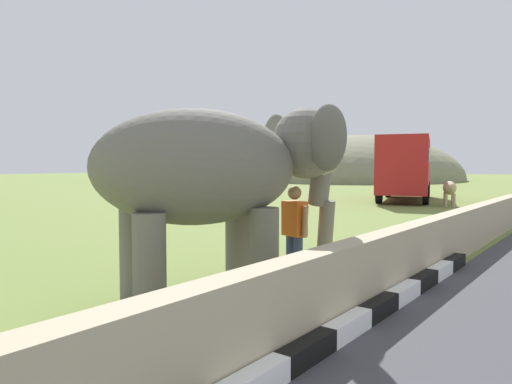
% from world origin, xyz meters
% --- Properties ---
extents(barrier_parapet, '(28.00, 0.36, 1.00)m').
position_xyz_m(barrier_parapet, '(2.00, 4.26, 0.50)').
color(barrier_parapet, tan).
rests_on(barrier_parapet, ground_plane).
extents(elephant, '(4.01, 3.30, 2.94)m').
position_xyz_m(elephant, '(3.17, 6.24, 1.92)').
color(elephant, '#68655C').
rests_on(elephant, ground_plane).
extents(person_handler, '(0.34, 0.65, 1.66)m').
position_xyz_m(person_handler, '(4.48, 5.79, 0.93)').
color(person_handler, navy).
rests_on(person_handler, ground_plane).
extents(bus_red, '(8.48, 4.73, 3.50)m').
position_xyz_m(bus_red, '(23.94, 10.98, 2.08)').
color(bus_red, '#B21E1E').
rests_on(bus_red, ground_plane).
extents(cow_near, '(1.91, 1.08, 1.23)m').
position_xyz_m(cow_near, '(21.42, 7.88, 0.87)').
color(cow_near, tan).
rests_on(cow_near, ground_plane).
extents(hill_east, '(31.07, 24.85, 11.76)m').
position_xyz_m(hill_east, '(55.00, 27.95, 0.00)').
color(hill_east, '#78775C').
rests_on(hill_east, ground_plane).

